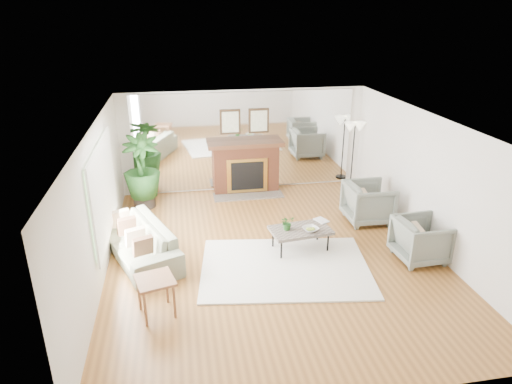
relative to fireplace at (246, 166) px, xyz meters
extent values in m
plane|color=brown|center=(0.00, -3.26, -0.66)|extent=(7.00, 7.00, 0.00)
cube|color=silver|center=(-2.99, -3.26, 0.59)|extent=(0.02, 7.00, 2.50)
cube|color=silver|center=(2.99, -3.26, 0.59)|extent=(0.02, 7.00, 2.50)
cube|color=silver|center=(0.00, 0.23, 0.59)|extent=(6.00, 0.02, 2.50)
cube|color=silver|center=(0.00, 0.21, 0.59)|extent=(5.40, 0.04, 2.40)
cube|color=#B2E09E|center=(-2.96, -2.86, 0.69)|extent=(0.04, 2.40, 1.50)
cube|color=brown|center=(0.00, 0.02, -0.06)|extent=(1.60, 0.40, 1.20)
cube|color=gold|center=(0.00, -0.19, -0.18)|extent=(1.00, 0.04, 0.85)
cube|color=black|center=(0.00, -0.21, -0.18)|extent=(0.80, 0.04, 0.70)
cube|color=#695E53|center=(0.00, -0.33, -0.64)|extent=(1.70, 0.55, 0.03)
cube|color=#492817|center=(0.00, 0.00, 0.56)|extent=(1.85, 0.46, 0.10)
cube|color=black|center=(-0.35, 0.17, 1.09)|extent=(0.50, 0.04, 0.60)
cube|color=black|center=(0.35, 0.17, 1.09)|extent=(0.50, 0.04, 0.60)
cube|color=silver|center=(0.11, -3.76, -0.64)|extent=(3.20, 2.49, 0.03)
cube|color=#695E53|center=(0.54, -3.17, -0.24)|extent=(1.19, 0.79, 0.06)
cylinder|color=black|center=(0.11, -3.46, -0.46)|extent=(0.03, 0.03, 0.39)
cylinder|color=black|center=(1.03, -3.34, -0.46)|extent=(0.03, 0.03, 0.39)
cylinder|color=black|center=(0.05, -2.99, -0.46)|extent=(0.03, 0.03, 0.39)
cylinder|color=black|center=(0.97, -2.88, -0.46)|extent=(0.03, 0.03, 0.39)
imported|color=slate|center=(-2.45, -2.89, -0.33)|extent=(1.66, 2.41, 0.66)
imported|color=slate|center=(2.31, -2.17, -0.23)|extent=(0.96, 0.93, 0.86)
imported|color=slate|center=(2.60, -3.88, -0.26)|extent=(0.91, 0.89, 0.80)
cube|color=#97613C|center=(-2.09, -4.69, -0.07)|extent=(0.65, 0.65, 0.04)
cylinder|color=#97613C|center=(-2.24, -4.95, -0.37)|extent=(0.04, 0.04, 0.58)
cylinder|color=#97613C|center=(-1.82, -4.84, -0.37)|extent=(0.04, 0.04, 0.58)
cylinder|color=#97613C|center=(-2.35, -4.54, -0.37)|extent=(0.04, 0.04, 0.58)
cylinder|color=#97613C|center=(-1.93, -4.43, -0.37)|extent=(0.04, 0.04, 0.58)
cylinder|color=black|center=(-2.47, -0.53, -0.48)|extent=(0.50, 0.50, 0.36)
imported|color=#2D6124|center=(-2.47, -0.53, 0.32)|extent=(0.89, 0.89, 1.46)
cylinder|color=black|center=(2.70, -0.16, -0.64)|extent=(0.28, 0.28, 0.04)
cylinder|color=black|center=(2.70, -0.16, 0.15)|extent=(0.03, 0.03, 1.63)
cone|color=beige|center=(2.58, -0.16, 0.92)|extent=(0.31, 0.31, 0.22)
cone|color=beige|center=(2.82, -0.16, 0.92)|extent=(0.31, 0.31, 0.22)
imported|color=#2D6124|center=(0.28, -3.14, -0.07)|extent=(0.30, 0.28, 0.28)
imported|color=#97613C|center=(0.70, -3.28, -0.18)|extent=(0.36, 0.36, 0.07)
imported|color=#97613C|center=(0.93, -2.95, -0.20)|extent=(0.30, 0.34, 0.02)
camera|label=1|loc=(-1.62, -10.56, 3.62)|focal=32.00mm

